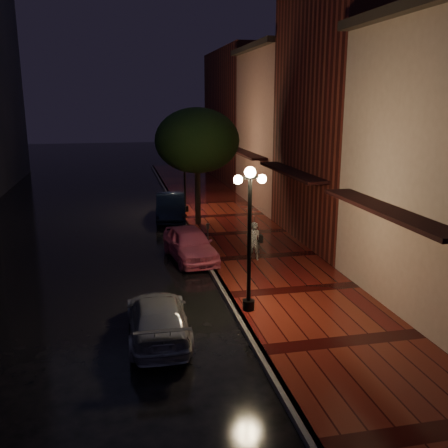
{
  "coord_description": "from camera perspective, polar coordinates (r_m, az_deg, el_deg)",
  "views": [
    {
      "loc": [
        -3.29,
        -18.47,
        6.26
      ],
      "look_at": [
        0.81,
        0.67,
        1.4
      ],
      "focal_mm": 40.0,
      "sensor_mm": 36.0,
      "label": 1
    }
  ],
  "objects": [
    {
      "name": "woman_with_umbrella",
      "position": [
        19.39,
        3.46,
        -0.09
      ],
      "size": [
        0.89,
        0.91,
        2.14
      ],
      "rotation": [
        0.0,
        0.0,
        2.94
      ],
      "color": "silver",
      "rests_on": "sidewalk"
    },
    {
      "name": "pink_car",
      "position": [
        20.06,
        -3.92,
        -2.27
      ],
      "size": [
        2.09,
        4.11,
        1.34
      ],
      "primitive_type": "imported",
      "rotation": [
        0.0,
        0.0,
        0.13
      ],
      "color": "#D55778",
      "rests_on": "ground"
    },
    {
      "name": "navy_car",
      "position": [
        26.94,
        -6.11,
        1.97
      ],
      "size": [
        1.93,
        4.41,
        1.41
      ],
      "primitive_type": "imported",
      "rotation": [
        0.0,
        0.0,
        -0.1
      ],
      "color": "black",
      "rests_on": "ground"
    },
    {
      "name": "storefront_far",
      "position": [
        30.32,
        7.89,
        10.49
      ],
      "size": [
        5.0,
        8.0,
        9.0
      ],
      "primitive_type": "cube",
      "color": "#8C5951",
      "rests_on": "ground"
    },
    {
      "name": "street_tree",
      "position": [
        24.85,
        -3.07,
        9.28
      ],
      "size": [
        4.16,
        4.16,
        5.8
      ],
      "color": "black",
      "rests_on": "sidewalk"
    },
    {
      "name": "storefront_extra",
      "position": [
        39.84,
        2.94,
        12.12
      ],
      "size": [
        5.0,
        12.0,
        10.0
      ],
      "primitive_type": "cube",
      "color": "#511914",
      "rests_on": "ground"
    },
    {
      "name": "ground",
      "position": [
        19.77,
        -1.9,
        -4.52
      ],
      "size": [
        120.0,
        120.0,
        0.0
      ],
      "primitive_type": "plane",
      "color": "black",
      "rests_on": "ground"
    },
    {
      "name": "sidewalk",
      "position": [
        20.25,
        4.39,
        -3.88
      ],
      "size": [
        4.5,
        60.0,
        0.15
      ],
      "primitive_type": "cube",
      "color": "#460E0C",
      "rests_on": "ground"
    },
    {
      "name": "silver_car",
      "position": [
        13.77,
        -7.56,
        -10.57
      ],
      "size": [
        1.68,
        4.0,
        1.15
      ],
      "primitive_type": "imported",
      "rotation": [
        0.0,
        0.0,
        3.12
      ],
      "color": "#97989E",
      "rests_on": "ground"
    },
    {
      "name": "streetlamp_far",
      "position": [
        27.95,
        -4.54,
        6.38
      ],
      "size": [
        0.96,
        0.36,
        4.31
      ],
      "color": "black",
      "rests_on": "sidewalk"
    },
    {
      "name": "storefront_mid",
      "position": [
        22.92,
        14.89,
        11.59
      ],
      "size": [
        5.0,
        8.0,
        11.0
      ],
      "primitive_type": "cube",
      "color": "#511914",
      "rests_on": "ground"
    },
    {
      "name": "parking_meter",
      "position": [
        20.2,
        -1.87,
        -1.34
      ],
      "size": [
        0.12,
        0.09,
        1.3
      ],
      "rotation": [
        0.0,
        0.0,
        -0.03
      ],
      "color": "black",
      "rests_on": "sidewalk"
    },
    {
      "name": "streetlamp_near",
      "position": [
        14.42,
        2.92,
        -0.77
      ],
      "size": [
        0.96,
        0.36,
        4.31
      ],
      "color": "black",
      "rests_on": "sidewalk"
    },
    {
      "name": "curb",
      "position": [
        19.75,
        -1.91,
        -4.31
      ],
      "size": [
        0.25,
        60.0,
        0.15
      ],
      "primitive_type": "cube",
      "color": "#595451",
      "rests_on": "ground"
    }
  ]
}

